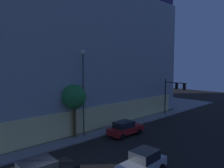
{
  "coord_description": "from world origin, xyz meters",
  "views": [
    {
      "loc": [
        -6.15,
        -11.28,
        7.93
      ],
      "look_at": [
        9.94,
        5.54,
        5.87
      ],
      "focal_mm": 34.77,
      "sensor_mm": 36.0,
      "label": 1
    }
  ],
  "objects_px": {
    "car_red": "(125,128)",
    "street_lamp_sidewalk": "(83,84)",
    "sidewalk_tree": "(74,97)",
    "traffic_light_far_corner": "(173,90)",
    "modern_building": "(51,51)",
    "car_silver": "(143,162)"
  },
  "relations": [
    {
      "from": "sidewalk_tree",
      "to": "traffic_light_far_corner",
      "type": "bearing_deg",
      "value": -6.93
    },
    {
      "from": "sidewalk_tree",
      "to": "car_red",
      "type": "xyz_separation_m",
      "value": [
        4.65,
        -3.18,
        -3.65
      ]
    },
    {
      "from": "street_lamp_sidewalk",
      "to": "car_silver",
      "type": "xyz_separation_m",
      "value": [
        -1.6,
        -9.42,
        -5.07
      ]
    },
    {
      "from": "sidewalk_tree",
      "to": "modern_building",
      "type": "bearing_deg",
      "value": 70.39
    },
    {
      "from": "car_red",
      "to": "modern_building",
      "type": "bearing_deg",
      "value": 88.09
    },
    {
      "from": "street_lamp_sidewalk",
      "to": "car_silver",
      "type": "bearing_deg",
      "value": -99.62
    },
    {
      "from": "traffic_light_far_corner",
      "to": "modern_building",
      "type": "bearing_deg",
      "value": 124.37
    },
    {
      "from": "modern_building",
      "to": "car_red",
      "type": "bearing_deg",
      "value": -91.91
    },
    {
      "from": "traffic_light_far_corner",
      "to": "car_silver",
      "type": "relative_size",
      "value": 1.37
    },
    {
      "from": "street_lamp_sidewalk",
      "to": "sidewalk_tree",
      "type": "xyz_separation_m",
      "value": [
        -0.88,
        0.49,
        -1.43
      ]
    },
    {
      "from": "modern_building",
      "to": "sidewalk_tree",
      "type": "relative_size",
      "value": 5.62
    },
    {
      "from": "traffic_light_far_corner",
      "to": "car_red",
      "type": "bearing_deg",
      "value": -174.52
    },
    {
      "from": "car_red",
      "to": "car_silver",
      "type": "bearing_deg",
      "value": -128.58
    },
    {
      "from": "traffic_light_far_corner",
      "to": "sidewalk_tree",
      "type": "bearing_deg",
      "value": 173.07
    },
    {
      "from": "car_red",
      "to": "street_lamp_sidewalk",
      "type": "bearing_deg",
      "value": 144.45
    },
    {
      "from": "sidewalk_tree",
      "to": "car_red",
      "type": "height_order",
      "value": "sidewalk_tree"
    },
    {
      "from": "traffic_light_far_corner",
      "to": "car_red",
      "type": "relative_size",
      "value": 1.28
    },
    {
      "from": "street_lamp_sidewalk",
      "to": "sidewalk_tree",
      "type": "bearing_deg",
      "value": 150.8
    },
    {
      "from": "traffic_light_far_corner",
      "to": "street_lamp_sidewalk",
      "type": "bearing_deg",
      "value": 174.45
    },
    {
      "from": "street_lamp_sidewalk",
      "to": "car_red",
      "type": "bearing_deg",
      "value": -35.55
    },
    {
      "from": "street_lamp_sidewalk",
      "to": "car_red",
      "type": "height_order",
      "value": "street_lamp_sidewalk"
    },
    {
      "from": "street_lamp_sidewalk",
      "to": "sidewalk_tree",
      "type": "height_order",
      "value": "street_lamp_sidewalk"
    }
  ]
}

